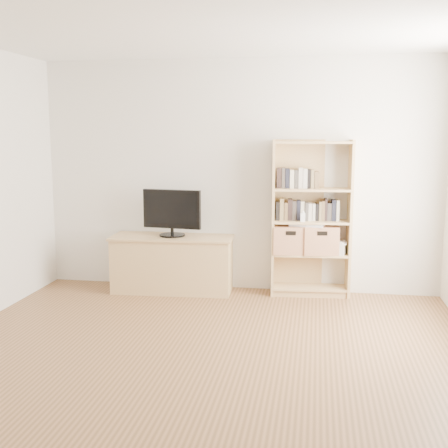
% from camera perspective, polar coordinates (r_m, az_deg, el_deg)
% --- Properties ---
extents(floor, '(4.50, 5.00, 0.01)m').
position_cam_1_polar(floor, '(4.28, -3.45, -15.46)').
color(floor, brown).
rests_on(floor, ground).
extents(back_wall, '(4.50, 0.02, 2.60)m').
position_cam_1_polar(back_wall, '(6.36, 1.46, 4.89)').
color(back_wall, silver).
rests_on(back_wall, floor).
extents(ceiling, '(4.50, 5.00, 0.01)m').
position_cam_1_polar(ceiling, '(3.97, -3.84, 21.07)').
color(ceiling, white).
rests_on(ceiling, back_wall).
extents(tv_stand, '(1.35, 0.57, 0.61)m').
position_cam_1_polar(tv_stand, '(6.41, -5.23, -4.12)').
color(tv_stand, tan).
rests_on(tv_stand, floor).
extents(bookshelf, '(0.88, 0.38, 1.71)m').
position_cam_1_polar(bookshelf, '(6.20, 8.83, 0.54)').
color(bookshelf, tan).
rests_on(bookshelf, floor).
extents(television, '(0.67, 0.14, 0.53)m').
position_cam_1_polar(television, '(6.30, -5.31, 1.15)').
color(television, black).
rests_on(television, tv_stand).
extents(books_row_mid, '(0.84, 0.26, 0.22)m').
position_cam_1_polar(books_row_mid, '(6.21, 8.84, 1.41)').
color(books_row_mid, black).
rests_on(books_row_mid, bookshelf).
extents(books_row_upper, '(0.38, 0.16, 0.19)m').
position_cam_1_polar(books_row_upper, '(6.16, 7.14, 4.54)').
color(books_row_upper, black).
rests_on(books_row_upper, bookshelf).
extents(baby_monitor, '(0.05, 0.04, 0.10)m').
position_cam_1_polar(baby_monitor, '(6.10, 8.01, 0.68)').
color(baby_monitor, white).
rests_on(baby_monitor, bookshelf).
extents(basket_left, '(0.41, 0.35, 0.30)m').
position_cam_1_polar(basket_left, '(6.22, 6.68, -1.52)').
color(basket_left, '#9F6A48').
rests_on(basket_left, bookshelf).
extents(basket_right, '(0.41, 0.35, 0.31)m').
position_cam_1_polar(basket_right, '(6.24, 9.74, -1.54)').
color(basket_right, '#9F6A48').
rests_on(basket_right, bookshelf).
extents(laptop, '(0.40, 0.30, 0.03)m').
position_cam_1_polar(laptop, '(6.20, 8.47, -0.03)').
color(laptop, white).
rests_on(laptop, basket_left).
extents(magazine_stack, '(0.23, 0.29, 0.12)m').
position_cam_1_polar(magazine_stack, '(6.28, 11.44, -2.40)').
color(magazine_stack, silver).
rests_on(magazine_stack, bookshelf).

